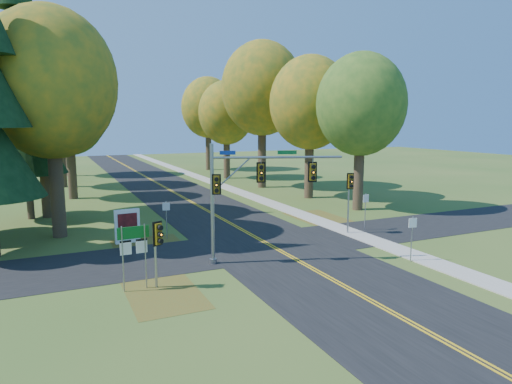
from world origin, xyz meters
name	(u,v)px	position (x,y,z in m)	size (l,w,h in m)	color
ground	(285,254)	(0.00, 0.00, 0.00)	(160.00, 160.00, 0.00)	#34551E
road_main	(285,253)	(0.00, 0.00, 0.01)	(8.00, 160.00, 0.02)	black
road_cross	(269,245)	(0.00, 2.00, 0.01)	(60.00, 6.00, 0.02)	black
centerline_left	(283,253)	(-0.10, 0.00, 0.03)	(0.10, 160.00, 0.01)	gold
centerline_right	(286,253)	(0.10, 0.00, 0.03)	(0.10, 160.00, 0.01)	gold
sidewalk_east	(374,241)	(6.20, 0.00, 0.03)	(1.60, 160.00, 0.06)	#9E998E
leaf_patch_w_near	(152,249)	(-6.50, 4.00, 0.01)	(4.00, 6.00, 0.00)	brown
leaf_patch_e	(328,221)	(6.80, 6.00, 0.01)	(3.50, 8.00, 0.00)	brown
leaf_patch_w_far	(163,293)	(-7.50, -3.00, 0.01)	(3.00, 5.00, 0.00)	brown
tree_w_a	(51,84)	(-11.13, 9.38, 9.49)	(8.00, 8.00, 14.15)	#38281C
tree_e_a	(361,105)	(11.57, 8.77, 8.53)	(7.20, 7.20, 12.73)	#38281C
tree_w_b	(40,78)	(-11.72, 16.29, 10.37)	(8.60, 8.60, 15.38)	#38281C
tree_e_b	(310,103)	(10.97, 15.58, 8.90)	(7.60, 7.60, 13.33)	#38281C
tree_w_c	(69,114)	(-9.54, 24.47, 7.94)	(6.80, 6.80, 11.91)	#38281C
tree_e_c	(262,89)	(9.88, 23.69, 10.66)	(8.80, 8.80, 15.79)	#38281C
tree_w_d	(58,98)	(-10.13, 33.18, 9.78)	(8.20, 8.20, 14.56)	#38281C
tree_e_d	(227,113)	(9.26, 32.87, 8.24)	(7.00, 7.00, 12.32)	#38281C
tree_w_e	(66,99)	(-8.92, 44.09, 10.07)	(8.40, 8.40, 14.97)	#38281C
tree_e_e	(208,108)	(10.47, 43.58, 9.19)	(7.80, 7.80, 13.74)	#38281C
pine_c	(21,87)	(-13.00, 16.00, 9.69)	(5.60, 5.60, 20.56)	#38281C
traffic_mast	(245,187)	(-2.63, -0.63, 3.96)	(6.44, 2.45, 6.17)	gray
east_signal_pole	(350,188)	(5.86, 2.18, 3.03)	(0.45, 0.54, 4.00)	gray
ped_signal_pole	(157,239)	(-7.54, -2.38, 2.24)	(0.45, 0.55, 3.02)	#9C9FA5
route_sign_cluster	(134,244)	(-8.50, -2.10, 2.04)	(1.35, 0.11, 2.89)	gray
info_kiosk	(127,226)	(-7.52, 5.95, 1.02)	(1.49, 0.31, 2.05)	white
reg_sign_e_north	(366,205)	(7.46, 2.57, 1.73)	(0.48, 0.10, 2.52)	gray
reg_sign_e_south	(412,231)	(5.30, -4.01, 1.64)	(0.46, 0.12, 2.40)	gray
reg_sign_w	(166,213)	(-5.13, 5.99, 1.62)	(0.45, 0.12, 2.36)	gray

